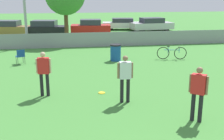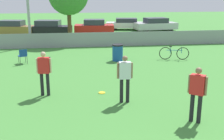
% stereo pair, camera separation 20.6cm
% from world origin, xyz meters
% --- Properties ---
extents(fence_backline, '(23.90, 0.07, 1.21)m').
position_xyz_m(fence_backline, '(0.00, 18.00, 0.55)').
color(fence_backline, gray).
rests_on(fence_backline, ground_plane).
extents(player_thrower_red, '(0.47, 0.44, 1.76)m').
position_xyz_m(player_thrower_red, '(2.24, 4.50, 1.02)').
color(player_thrower_red, black).
rests_on(player_thrower_red, ground_plane).
extents(player_defender_red, '(0.58, 0.26, 1.76)m').
position_xyz_m(player_defender_red, '(-2.57, 7.59, 1.02)').
color(player_defender_red, black).
rests_on(player_defender_red, ground_plane).
extents(player_receiver_white, '(0.58, 0.23, 1.76)m').
position_xyz_m(player_receiver_white, '(0.37, 6.43, 1.02)').
color(player_receiver_white, black).
rests_on(player_receiver_white, ground_plane).
extents(frisbee_disc, '(0.28, 0.28, 0.03)m').
position_xyz_m(frisbee_disc, '(-0.35, 7.55, 0.01)').
color(frisbee_disc, yellow).
rests_on(frisbee_disc, ground_plane).
extents(folding_chair_sideline, '(0.58, 0.58, 0.85)m').
position_xyz_m(folding_chair_sideline, '(-4.29, 13.16, 0.50)').
color(folding_chair_sideline, '#333338').
rests_on(folding_chair_sideline, ground_plane).
extents(bicycle_sideline, '(1.79, 0.50, 0.82)m').
position_xyz_m(bicycle_sideline, '(4.67, 12.98, 0.39)').
color(bicycle_sideline, black).
rests_on(bicycle_sideline, ground_plane).
extents(trash_bin, '(0.66, 0.66, 0.99)m').
position_xyz_m(trash_bin, '(1.21, 13.16, 0.50)').
color(trash_bin, '#194C99').
rests_on(trash_bin, ground_plane).
extents(gear_bag_sideline, '(0.63, 0.35, 0.31)m').
position_xyz_m(gear_bag_sideline, '(-3.10, 13.34, 0.14)').
color(gear_bag_sideline, black).
rests_on(gear_bag_sideline, ground_plane).
extents(parked_car_tan, '(4.48, 2.46, 1.46)m').
position_xyz_m(parked_car_tan, '(-7.21, 25.43, 0.71)').
color(parked_car_tan, black).
rests_on(parked_car_tan, ground_plane).
extents(parked_car_dark, '(4.65, 2.51, 1.45)m').
position_xyz_m(parked_car_dark, '(-3.73, 25.09, 0.69)').
color(parked_car_dark, black).
rests_on(parked_car_dark, ground_plane).
extents(parked_car_red, '(4.07, 2.18, 1.45)m').
position_xyz_m(parked_car_red, '(0.80, 25.46, 0.69)').
color(parked_car_red, black).
rests_on(parked_car_red, ground_plane).
extents(parked_car_white, '(4.67, 2.29, 1.29)m').
position_xyz_m(parked_car_white, '(4.66, 28.38, 0.65)').
color(parked_car_white, black).
rests_on(parked_car_white, ground_plane).
extents(parked_car_silver, '(4.74, 2.33, 1.42)m').
position_xyz_m(parked_car_silver, '(7.64, 26.81, 0.69)').
color(parked_car_silver, black).
rests_on(parked_car_silver, ground_plane).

